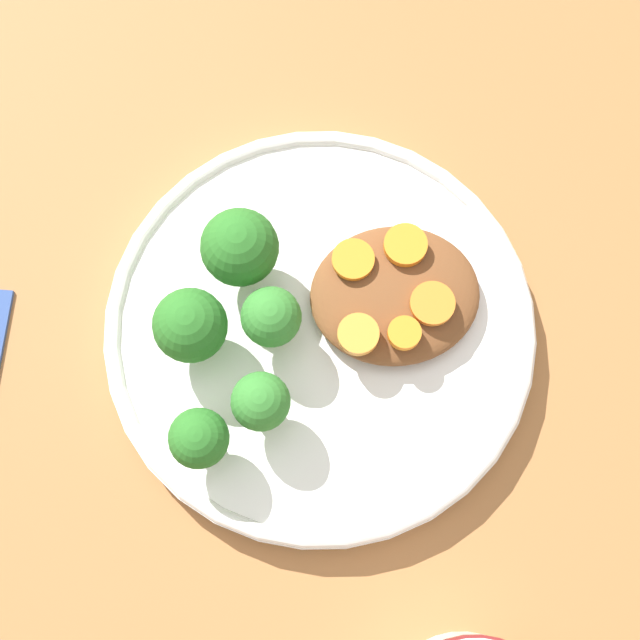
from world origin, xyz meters
The scene contains 13 objects.
ground_plane centered at (0.00, 0.00, 0.00)m, with size 4.00×4.00×0.00m, color #9E6638.
plate centered at (0.00, 0.00, 0.01)m, with size 0.26×0.26×0.02m.
stew_mound centered at (0.05, 0.01, 0.03)m, with size 0.10×0.09×0.02m, color brown.
broccoli_floret_0 centered at (-0.04, -0.05, 0.05)m, with size 0.03×0.03×0.05m.
broccoli_floret_1 centered at (-0.04, 0.04, 0.06)m, with size 0.05×0.05×0.06m.
broccoli_floret_2 centered at (-0.07, -0.06, 0.05)m, with size 0.03×0.03×0.05m.
broccoli_floret_3 centered at (-0.03, 0.00, 0.05)m, with size 0.03×0.03×0.05m.
broccoli_floret_4 centered at (-0.07, 0.00, 0.05)m, with size 0.04×0.04×0.06m.
carrot_slice_0 centered at (0.06, 0.04, 0.04)m, with size 0.03×0.03×0.01m, color orange.
carrot_slice_1 centered at (0.02, 0.03, 0.04)m, with size 0.03×0.03×0.00m, color orange.
carrot_slice_2 centered at (0.02, -0.01, 0.04)m, with size 0.02×0.02×0.01m, color orange.
carrot_slice_3 centered at (0.07, 0.00, 0.04)m, with size 0.03×0.03×0.00m, color orange.
carrot_slice_4 centered at (0.05, -0.02, 0.04)m, with size 0.02×0.02×0.01m, color orange.
Camera 1 is at (-0.02, -0.14, 0.54)m, focal length 50.00 mm.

